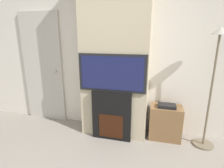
% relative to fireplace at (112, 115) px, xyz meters
% --- Properties ---
extents(wall_back, '(6.00, 0.06, 2.70)m').
position_rel_fireplace_xyz_m(wall_back, '(0.00, 0.45, 0.95)').
color(wall_back, silver).
rests_on(wall_back, ground_plane).
extents(chimney_breast, '(1.06, 0.42, 2.70)m').
position_rel_fireplace_xyz_m(chimney_breast, '(0.00, 0.21, 0.95)').
color(chimney_breast, '#BCAD8E').
rests_on(chimney_breast, ground_plane).
extents(fireplace, '(0.62, 0.15, 0.80)m').
position_rel_fireplace_xyz_m(fireplace, '(0.00, 0.00, 0.00)').
color(fireplace, black).
rests_on(fireplace, ground_plane).
extents(television, '(1.04, 0.07, 0.57)m').
position_rel_fireplace_xyz_m(television, '(0.00, -0.00, 0.69)').
color(television, black).
rests_on(television, fireplace).
extents(floor_lamp, '(0.30, 0.30, 1.74)m').
position_rel_fireplace_xyz_m(floor_lamp, '(1.41, 0.15, 0.75)').
color(floor_lamp, '#726651').
rests_on(floor_lamp, ground_plane).
extents(media_stand, '(0.49, 0.33, 0.60)m').
position_rel_fireplace_xyz_m(media_stand, '(0.84, 0.22, -0.12)').
color(media_stand, brown).
rests_on(media_stand, ground_plane).
extents(entry_door, '(0.81, 0.09, 2.05)m').
position_rel_fireplace_xyz_m(entry_door, '(-1.47, 0.40, 0.63)').
color(entry_door, '#BCB7AD').
rests_on(entry_door, ground_plane).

